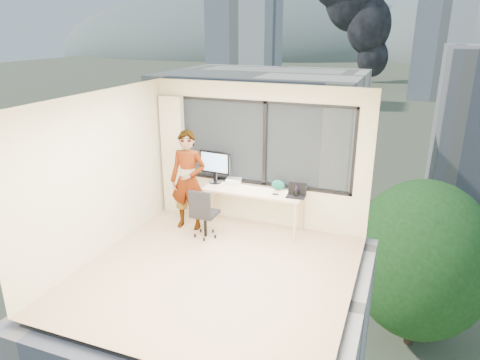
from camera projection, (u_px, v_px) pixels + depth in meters
The scene contains 24 objects.
floor at pixel (216, 272), 6.65m from camera, with size 4.00×4.00×0.01m, color #D0A987.
ceiling at pixel (213, 100), 5.80m from camera, with size 4.00×4.00×0.01m, color white.
wall_front at pixel (134, 257), 4.46m from camera, with size 4.00×0.01×2.60m, color beige.
wall_left at pixel (99, 175), 6.90m from camera, with size 0.01×4.00×2.60m, color beige.
wall_right at pixel (359, 212), 5.54m from camera, with size 0.01×4.00×2.60m, color beige.
window_wall at pixel (263, 144), 7.89m from camera, with size 3.30×0.16×1.55m, color black, non-canonical shape.
curtain at pixel (174, 156), 8.51m from camera, with size 0.45×0.14×2.30m, color beige.
desk at pixel (253, 209), 7.99m from camera, with size 1.80×0.60×0.75m, color beige.
chair at pixel (205, 212), 7.64m from camera, with size 0.47×0.47×0.93m, color black, non-canonical shape.
person at pixel (188, 180), 7.86m from camera, with size 0.66×0.43×1.82m, color #2D2D33.
monitor at pixel (215, 167), 8.14m from camera, with size 0.61×0.13×0.61m, color black, non-canonical shape.
game_console at pixel (234, 181), 8.23m from camera, with size 0.28×0.24×0.07m, color white.
laptop at pixel (296, 191), 7.50m from camera, with size 0.32×0.34×0.21m, color black, non-canonical shape.
cellphone at pixel (275, 194), 7.64m from camera, with size 0.11×0.05×0.01m, color black.
pen_cup at pixel (296, 194), 7.54m from camera, with size 0.08×0.08×0.10m, color black.
handbag at pixel (278, 185), 7.84m from camera, with size 0.24×0.12×0.18m, color #0B4437.
exterior_ground at pixel (400, 97), 116.98m from camera, with size 400.00×400.00×0.04m, color #515B3D.
near_bldg_a at pixel (263, 154), 38.44m from camera, with size 16.00×12.00×14.00m, color #EFE4C8.
far_tower_a at pixel (245, 43), 102.23m from camera, with size 14.00×14.00×28.00m, color silver.
far_tower_b at pixel (442, 38), 109.33m from camera, with size 13.00×13.00×30.00m, color silver.
far_tower_d at pixel (233, 46), 160.17m from camera, with size 16.00×14.00×22.00m, color silver.
hill_a at pixel (244, 51), 333.94m from camera, with size 288.00×216.00×90.00m, color slate.
tree_a at pixel (147, 207), 34.76m from camera, with size 7.00×7.00×8.00m, color #234B19, non-canonical shape.
tree_b at pixel (418, 276), 24.28m from camera, with size 7.60×7.60×9.00m, color #234B19, non-canonical shape.
Camera 1 is at (2.43, -5.30, 3.51)m, focal length 32.87 mm.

